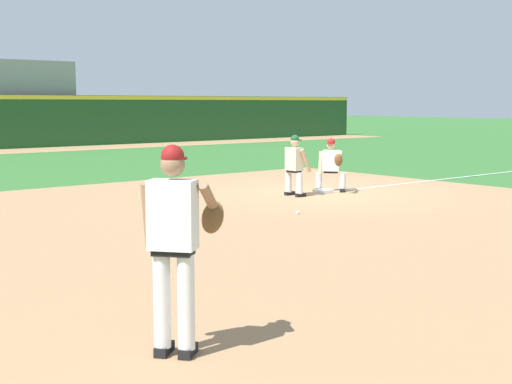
# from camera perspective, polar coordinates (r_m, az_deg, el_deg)

# --- Properties ---
(ground_plane) EXTENTS (160.00, 160.00, 0.00)m
(ground_plane) POSITION_cam_1_polar(r_m,az_deg,el_deg) (17.62, 5.41, -0.09)
(ground_plane) COLOR #336B2D
(infield_dirt_patch) EXTENTS (18.00, 18.00, 0.01)m
(infield_dirt_patch) POSITION_cam_1_polar(r_m,az_deg,el_deg) (11.93, 2.29, -3.52)
(infield_dirt_patch) COLOR #A87F56
(infield_dirt_patch) RESTS_ON ground
(warning_track_strip) EXTENTS (48.00, 3.20, 0.01)m
(warning_track_strip) POSITION_cam_1_polar(r_m,az_deg,el_deg) (34.70, -18.67, 3.13)
(warning_track_strip) COLOR #A87F56
(warning_track_strip) RESTS_ON ground
(foul_line_stripe) EXTENTS (13.92, 0.10, 0.00)m
(foul_line_stripe) POSITION_cam_1_polar(r_m,az_deg,el_deg) (23.05, 17.75, 1.33)
(foul_line_stripe) COLOR white
(foul_line_stripe) RESTS_ON ground
(first_base_bag) EXTENTS (0.38, 0.38, 0.09)m
(first_base_bag) POSITION_cam_1_polar(r_m,az_deg,el_deg) (17.62, 5.42, 0.06)
(first_base_bag) COLOR white
(first_base_bag) RESTS_ON ground
(baseball) EXTENTS (0.07, 0.07, 0.07)m
(baseball) POSITION_cam_1_polar(r_m,az_deg,el_deg) (14.22, 3.34, -1.66)
(baseball) COLOR white
(baseball) RESTS_ON ground
(pitcher) EXTENTS (0.85, 0.57, 1.86)m
(pitcher) POSITION_cam_1_polar(r_m,az_deg,el_deg) (6.20, -6.39, -3.61)
(pitcher) COLOR black
(pitcher) RESTS_ON ground
(first_baseman) EXTENTS (0.78, 1.07, 1.34)m
(first_baseman) POSITION_cam_1_polar(r_m,az_deg,el_deg) (17.79, 6.05, 2.34)
(first_baseman) COLOR black
(first_baseman) RESTS_ON ground
(baserunner) EXTENTS (0.45, 0.60, 1.46)m
(baserunner) POSITION_cam_1_polar(r_m,az_deg,el_deg) (16.91, 3.11, 2.33)
(baserunner) COLOR black
(baserunner) RESTS_ON ground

